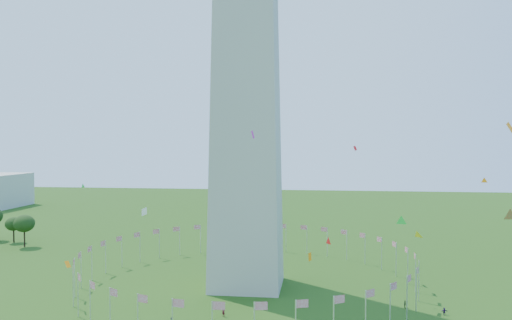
% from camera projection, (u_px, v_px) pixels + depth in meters
% --- Properties ---
extents(flag_ring, '(80.24, 80.24, 9.00)m').
position_uv_depth(flag_ring, '(247.00, 268.00, 121.92)').
color(flag_ring, silver).
rests_on(flag_ring, ground).
extents(kites_aloft, '(118.41, 69.75, 33.52)m').
position_uv_depth(kites_aloft, '(341.00, 224.00, 90.90)').
color(kites_aloft, green).
rests_on(kites_aloft, ground).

